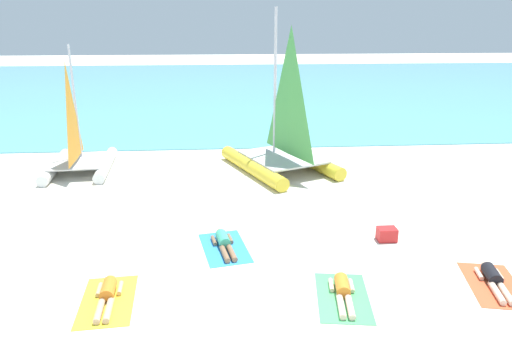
{
  "coord_description": "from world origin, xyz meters",
  "views": [
    {
      "loc": [
        -1.02,
        -8.13,
        5.71
      ],
      "look_at": [
        0.0,
        5.61,
        1.2
      ],
      "focal_mm": 32.82,
      "sensor_mm": 36.0,
      "label": 1
    }
  ],
  "objects_px": {
    "towel_center_right": "(343,297)",
    "sunbather_rightmost": "(494,278)",
    "towel_center_left": "(225,248)",
    "sunbather_center_right": "(343,290)",
    "sunbather_center_left": "(224,242)",
    "sunbather_leftmost": "(108,294)",
    "cooler_box": "(387,234)",
    "towel_leftmost": "(108,301)",
    "towel_rightmost": "(494,285)",
    "sailboat_white": "(79,154)",
    "sailboat_yellow": "(282,148)"
  },
  "relations": [
    {
      "from": "sunbather_center_right",
      "to": "towel_rightmost",
      "type": "distance_m",
      "value": 3.49
    },
    {
      "from": "sailboat_white",
      "to": "sunbather_rightmost",
      "type": "height_order",
      "value": "sailboat_white"
    },
    {
      "from": "towel_leftmost",
      "to": "sunbather_center_right",
      "type": "distance_m",
      "value": 5.02
    },
    {
      "from": "towel_leftmost",
      "to": "towel_center_left",
      "type": "relative_size",
      "value": 1.0
    },
    {
      "from": "sailboat_yellow",
      "to": "towel_center_right",
      "type": "relative_size",
      "value": 3.21
    },
    {
      "from": "sunbather_center_left",
      "to": "towel_rightmost",
      "type": "relative_size",
      "value": 0.82
    },
    {
      "from": "sunbather_leftmost",
      "to": "cooler_box",
      "type": "relative_size",
      "value": 3.13
    },
    {
      "from": "sunbather_rightmost",
      "to": "cooler_box",
      "type": "height_order",
      "value": "cooler_box"
    },
    {
      "from": "sunbather_center_right",
      "to": "cooler_box",
      "type": "xyz_separation_m",
      "value": [
        1.83,
        2.51,
        0.05
      ]
    },
    {
      "from": "towel_rightmost",
      "to": "sunbather_rightmost",
      "type": "xyz_separation_m",
      "value": [
        0.01,
        0.07,
        0.13
      ]
    },
    {
      "from": "towel_center_right",
      "to": "sunbather_center_right",
      "type": "bearing_deg",
      "value": 82.11
    },
    {
      "from": "sunbather_leftmost",
      "to": "towel_rightmost",
      "type": "distance_m",
      "value": 8.51
    },
    {
      "from": "sunbather_center_left",
      "to": "towel_center_left",
      "type": "bearing_deg",
      "value": -90.0
    },
    {
      "from": "sailboat_yellow",
      "to": "towel_center_right",
      "type": "height_order",
      "value": "sailboat_yellow"
    },
    {
      "from": "towel_rightmost",
      "to": "sailboat_white",
      "type": "bearing_deg",
      "value": 141.91
    },
    {
      "from": "sunbather_center_left",
      "to": "sunbather_center_right",
      "type": "xyz_separation_m",
      "value": [
        2.53,
        -2.45,
        0.0
      ]
    },
    {
      "from": "towel_center_left",
      "to": "towel_leftmost",
      "type": "bearing_deg",
      "value": -138.42
    },
    {
      "from": "sunbather_leftmost",
      "to": "sunbather_rightmost",
      "type": "distance_m",
      "value": 8.52
    },
    {
      "from": "towel_center_right",
      "to": "sunbather_leftmost",
      "type": "bearing_deg",
      "value": 176.56
    },
    {
      "from": "towel_center_right",
      "to": "towel_rightmost",
      "type": "distance_m",
      "value": 3.5
    },
    {
      "from": "sunbather_leftmost",
      "to": "towel_center_left",
      "type": "relative_size",
      "value": 0.82
    },
    {
      "from": "sailboat_yellow",
      "to": "sailboat_white",
      "type": "xyz_separation_m",
      "value": [
        -7.85,
        0.43,
        -0.2
      ]
    },
    {
      "from": "sunbather_leftmost",
      "to": "sailboat_yellow",
      "type": "bearing_deg",
      "value": 56.25
    },
    {
      "from": "towel_center_left",
      "to": "cooler_box",
      "type": "relative_size",
      "value": 3.8
    },
    {
      "from": "towel_center_left",
      "to": "sunbather_rightmost",
      "type": "xyz_separation_m",
      "value": [
        6.02,
        -2.17,
        0.13
      ]
    },
    {
      "from": "sailboat_white",
      "to": "sunbather_leftmost",
      "type": "relative_size",
      "value": 3.05
    },
    {
      "from": "sunbather_center_right",
      "to": "sunbather_leftmost",
      "type": "bearing_deg",
      "value": -174.79
    },
    {
      "from": "towel_center_left",
      "to": "sunbather_center_left",
      "type": "height_order",
      "value": "sunbather_center_left"
    },
    {
      "from": "sunbather_leftmost",
      "to": "towel_center_right",
      "type": "xyz_separation_m",
      "value": [
        5.01,
        -0.3,
        -0.13
      ]
    },
    {
      "from": "sunbather_center_left",
      "to": "towel_rightmost",
      "type": "height_order",
      "value": "sunbather_center_left"
    },
    {
      "from": "towel_center_right",
      "to": "towel_rightmost",
      "type": "relative_size",
      "value": 1.0
    },
    {
      "from": "towel_center_left",
      "to": "sunbather_center_right",
      "type": "xyz_separation_m",
      "value": [
        2.52,
        -2.39,
        0.13
      ]
    },
    {
      "from": "towel_leftmost",
      "to": "sunbather_center_right",
      "type": "height_order",
      "value": "sunbather_center_right"
    },
    {
      "from": "towel_center_right",
      "to": "sunbather_center_left",
      "type": "bearing_deg",
      "value": 135.04
    },
    {
      "from": "sailboat_white",
      "to": "sunbather_leftmost",
      "type": "xyz_separation_m",
      "value": [
        3.04,
        -8.97,
        -0.58
      ]
    },
    {
      "from": "towel_leftmost",
      "to": "towel_rightmost",
      "type": "distance_m",
      "value": 8.5
    },
    {
      "from": "towel_leftmost",
      "to": "sunbather_leftmost",
      "type": "height_order",
      "value": "sunbather_leftmost"
    },
    {
      "from": "sunbather_center_left",
      "to": "sunbather_center_right",
      "type": "height_order",
      "value": "same"
    },
    {
      "from": "sunbather_center_left",
      "to": "sunbather_rightmost",
      "type": "relative_size",
      "value": 1.0
    },
    {
      "from": "towel_leftmost",
      "to": "sunbather_leftmost",
      "type": "relative_size",
      "value": 1.21
    },
    {
      "from": "towel_rightmost",
      "to": "cooler_box",
      "type": "bearing_deg",
      "value": 125.08
    },
    {
      "from": "towel_leftmost",
      "to": "sunbather_center_left",
      "type": "distance_m",
      "value": 3.38
    },
    {
      "from": "sailboat_white",
      "to": "towel_rightmost",
      "type": "height_order",
      "value": "sailboat_white"
    },
    {
      "from": "towel_leftmost",
      "to": "towel_center_left",
      "type": "bearing_deg",
      "value": 41.58
    },
    {
      "from": "sunbather_center_left",
      "to": "sunbather_rightmost",
      "type": "distance_m",
      "value": 6.43
    },
    {
      "from": "towel_center_left",
      "to": "towel_rightmost",
      "type": "height_order",
      "value": "same"
    },
    {
      "from": "towel_center_left",
      "to": "sunbather_rightmost",
      "type": "bearing_deg",
      "value": -19.81
    },
    {
      "from": "towel_center_right",
      "to": "cooler_box",
      "type": "xyz_separation_m",
      "value": [
        1.84,
        2.57,
        0.17
      ]
    },
    {
      "from": "towel_center_right",
      "to": "sunbather_rightmost",
      "type": "xyz_separation_m",
      "value": [
        3.51,
        0.28,
        0.13
      ]
    },
    {
      "from": "sailboat_white",
      "to": "sunbather_rightmost",
      "type": "xyz_separation_m",
      "value": [
        11.57,
        -8.99,
        -0.58
      ]
    }
  ]
}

